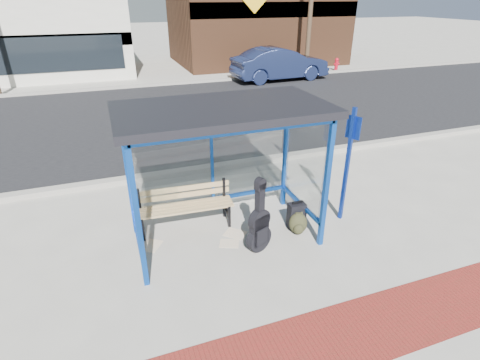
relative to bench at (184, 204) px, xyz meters
name	(u,v)px	position (x,y,z in m)	size (l,w,h in m)	color
ground	(226,237)	(0.60, -0.61, -0.47)	(120.00, 120.00, 0.00)	#B2ADA0
brick_paver_strip	(291,353)	(0.60, -3.21, -0.47)	(60.00, 1.00, 0.01)	maroon
curb_near	(189,171)	(0.60, 2.29, -0.41)	(60.00, 0.25, 0.12)	gray
street_asphalt	(158,116)	(0.60, 7.39, -0.47)	(60.00, 10.00, 0.00)	black
curb_far	(141,86)	(0.60, 12.49, -0.41)	(60.00, 0.25, 0.12)	gray
far_sidewalk	(137,79)	(0.60, 14.39, -0.47)	(60.00, 4.00, 0.01)	#B2ADA0
bus_shelter	(222,126)	(0.60, -0.54, 1.60)	(3.30, 1.80, 2.42)	#0E409F
storefront_brown	(256,8)	(8.60, 17.88, 2.73)	(10.00, 7.08, 6.40)	#59331E
bench	(184,204)	(0.00, 0.00, 0.00)	(1.80, 0.54, 0.84)	black
guitar_bag	(259,227)	(1.02, -1.16, 0.00)	(0.49, 0.30, 1.29)	black
suitcase	(296,215)	(1.95, -0.74, -0.22)	(0.32, 0.22, 0.55)	black
backpack	(298,224)	(1.89, -0.92, -0.28)	(0.39, 0.38, 0.40)	#292916
sign_post	(348,159)	(2.92, -0.74, 0.77)	(0.15, 0.26, 2.21)	navy
newspaper_a	(151,246)	(-0.70, -0.42, -0.47)	(0.37, 0.29, 0.01)	white
newspaper_b	(229,243)	(0.60, -0.82, -0.47)	(0.34, 0.27, 0.01)	white
newspaper_c	(235,234)	(0.80, -0.57, -0.47)	(0.38, 0.30, 0.01)	white
parked_car	(280,64)	(7.48, 11.73, 0.33)	(1.70, 4.88, 1.61)	#192347
fire_hydrant	(336,64)	(11.65, 12.96, -0.08)	(0.32, 0.21, 0.72)	red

